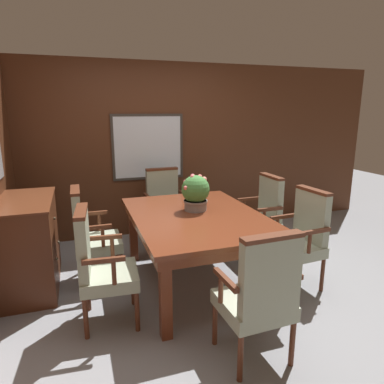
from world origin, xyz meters
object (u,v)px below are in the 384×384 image
Objects in this scene: dining_table at (197,223)px; chair_head_near at (260,294)px; chair_left_near at (99,263)px; chair_right_far at (262,214)px; chair_left_far at (90,232)px; chair_right_near at (301,235)px; sideboard_cabinet at (30,244)px; chair_head_far at (165,204)px; potted_plant at (196,192)px.

chair_head_near is (0.02, -1.26, -0.12)m from dining_table.
chair_head_near and chair_left_near have the same top height.
chair_left_far is at bearing -90.28° from chair_right_far.
chair_head_near is 1.34m from chair_left_near.
chair_right_near is 0.96× the size of sideboard_cabinet.
chair_right_far is 0.96× the size of sideboard_cabinet.
sideboard_cabinet is at bearing -156.78° from chair_head_far.
potted_plant is 0.36× the size of sideboard_cabinet.
chair_right_far is (2.04, 0.01, 0.00)m from chair_left_far.
chair_head_near is at bearing -46.04° from sideboard_cabinet.
chair_right_near reaches higher than sideboard_cabinet.
chair_head_near is at bearing -52.26° from chair_right_near.
chair_right_far is 2.63m from sideboard_cabinet.
potted_plant reaches higher than chair_right_far.
chair_right_near is at bearing -60.27° from chair_head_far.
chair_head_near is (-0.98, -0.88, 0.00)m from chair_right_near.
chair_left_near is (0.04, -0.80, 0.00)m from chair_left_far.
sideboard_cabinet is at bearing -111.95° from chair_right_near.
sideboard_cabinet is at bearing 169.21° from potted_plant.
chair_right_near and chair_head_far have the same top height.
potted_plant is (0.01, 1.40, 0.41)m from chair_head_near.
chair_right_near is 2.77m from sideboard_cabinet.
chair_head_near is 2.67× the size of potted_plant.
sideboard_cabinet is (-1.64, 0.47, -0.20)m from dining_table.
chair_right_near is at bearing -28.74° from potted_plant.
chair_head_far and chair_right_far have the same top height.
chair_right_near is at bearing -110.93° from chair_left_far.
dining_table is 1.74× the size of chair_right_near.
sideboard_cabinet is at bearing 83.61° from chair_left_far.
chair_right_far is at bearing -41.91° from chair_head_far.
chair_right_far is at bearing -1.31° from sideboard_cabinet.
chair_right_near and chair_right_far have the same top height.
chair_left_near reaches higher than dining_table.
potted_plant reaches higher than chair_left_near.
chair_head_near is 1.93m from chair_right_far.
chair_right_near is at bearing -20.78° from dining_table.
chair_head_far is (-0.05, 2.50, 0.00)m from chair_head_near.
chair_head_far is 1.00× the size of chair_left_near.
chair_right_near is (1.00, -0.38, -0.12)m from dining_table.
sideboard_cabinet is (-2.63, 0.06, -0.08)m from chair_right_far.
sideboard_cabinet is (-2.64, 0.85, -0.08)m from chair_right_near.
chair_left_far is at bearing -59.40° from chair_head_near.
chair_left_far reaches higher than dining_table.
chair_head_near and chair_right_far have the same top height.
chair_left_near is at bearing -177.12° from chair_left_far.
chair_right_near is 1.92m from chair_head_far.
chair_right_far is 1.07m from potted_plant.
chair_right_near is 1.00× the size of chair_right_far.
chair_left_near is 2.15m from chair_right_far.
chair_right_far is (2.00, 0.80, 0.00)m from chair_left_near.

